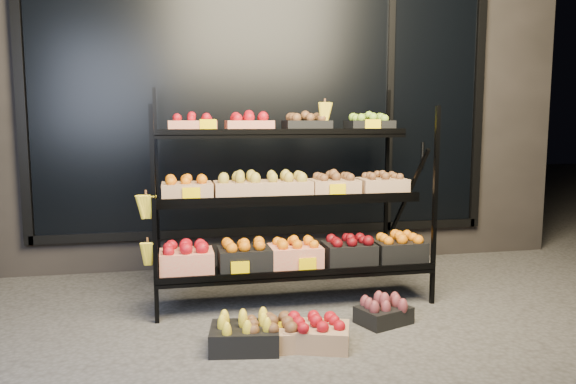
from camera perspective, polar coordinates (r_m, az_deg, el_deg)
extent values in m
plane|color=#514F4C|center=(4.02, 1.97, -12.98)|extent=(24.00, 24.00, 0.00)
cube|color=#2D2826|center=(6.33, -3.64, 10.54)|extent=(6.00, 2.00, 3.50)
cube|color=black|center=(5.32, -2.04, 9.01)|extent=(4.20, 0.04, 2.40)
cube|color=black|center=(5.40, -1.95, -3.93)|extent=(4.30, 0.06, 0.08)
cube|color=black|center=(5.37, -25.51, 8.29)|extent=(0.08, 0.06, 2.50)
cube|color=black|center=(6.05, 18.74, 8.43)|extent=(0.08, 0.06, 2.50)
cube|color=black|center=(5.63, 10.27, 8.80)|extent=(0.06, 0.06, 2.50)
cylinder|color=black|center=(5.75, 13.51, 3.70)|extent=(0.02, 0.02, 0.25)
cube|color=black|center=(3.90, -13.45, -2.40)|extent=(0.03, 0.03, 1.50)
cube|color=black|center=(4.34, 14.69, -1.45)|extent=(0.03, 0.03, 1.50)
cube|color=black|center=(4.84, -13.16, 0.45)|extent=(0.03, 0.03, 1.66)
cube|color=black|center=(5.21, 9.99, 1.00)|extent=(0.03, 0.03, 1.66)
cube|color=black|center=(4.26, 0.86, -8.04)|extent=(2.05, 0.42, 0.03)
cube|color=black|center=(4.07, 1.48, -8.29)|extent=(2.05, 0.02, 0.05)
cube|color=black|center=(4.45, 0.03, -0.81)|extent=(2.05, 0.40, 0.03)
cube|color=black|center=(4.26, 0.55, -0.69)|extent=(2.05, 0.02, 0.05)
cube|color=black|center=(4.70, -0.72, 5.75)|extent=(2.05, 0.40, 0.03)
cube|color=black|center=(4.51, -0.26, 6.13)|extent=(2.05, 0.02, 0.05)
cube|color=tan|center=(4.61, -9.71, 6.49)|extent=(0.38, 0.28, 0.11)
ellipsoid|color=#B00C1F|center=(4.61, -9.74, 7.54)|extent=(0.32, 0.24, 0.07)
cube|color=tan|center=(4.65, -3.97, 6.58)|extent=(0.38, 0.28, 0.11)
ellipsoid|color=#B00C1F|center=(4.65, -3.98, 7.63)|extent=(0.32, 0.24, 0.07)
cube|color=black|center=(4.74, 1.91, 6.61)|extent=(0.38, 0.28, 0.11)
ellipsoid|color=brown|center=(4.74, 1.92, 7.64)|extent=(0.32, 0.24, 0.07)
cube|color=black|center=(4.90, 8.25, 6.56)|extent=(0.38, 0.28, 0.11)
ellipsoid|color=#89BB2E|center=(4.90, 8.27, 7.56)|extent=(0.32, 0.24, 0.07)
cube|color=tan|center=(4.35, -10.20, 0.02)|extent=(0.38, 0.28, 0.14)
ellipsoid|color=orange|center=(4.33, -10.23, 1.33)|extent=(0.32, 0.24, 0.07)
cube|color=tan|center=(4.37, -5.02, 0.15)|extent=(0.38, 0.28, 0.14)
ellipsoid|color=gold|center=(4.36, -5.03, 1.45)|extent=(0.32, 0.24, 0.07)
cube|color=tan|center=(4.43, -0.15, 0.28)|extent=(0.38, 0.28, 0.14)
ellipsoid|color=gold|center=(4.42, -0.15, 1.56)|extent=(0.32, 0.24, 0.07)
cube|color=tan|center=(4.53, 4.68, 0.40)|extent=(0.38, 0.28, 0.14)
ellipsoid|color=brown|center=(4.52, 4.69, 1.66)|extent=(0.32, 0.24, 0.07)
cube|color=tan|center=(4.66, 9.52, 0.52)|extent=(0.38, 0.28, 0.14)
ellipsoid|color=brown|center=(4.65, 9.54, 1.74)|extent=(0.32, 0.24, 0.07)
cube|color=tan|center=(4.14, -10.25, -7.12)|extent=(0.38, 0.28, 0.18)
ellipsoid|color=#B00C1F|center=(4.11, -10.29, -5.50)|extent=(0.32, 0.24, 0.07)
cube|color=black|center=(4.17, -4.43, -6.92)|extent=(0.38, 0.28, 0.18)
ellipsoid|color=orange|center=(4.14, -4.44, -5.31)|extent=(0.32, 0.24, 0.07)
cube|color=tan|center=(4.23, 0.73, -6.68)|extent=(0.38, 0.28, 0.18)
ellipsoid|color=orange|center=(4.21, 0.74, -5.09)|extent=(0.32, 0.24, 0.07)
cube|color=black|center=(4.34, 6.21, -6.36)|extent=(0.38, 0.28, 0.18)
ellipsoid|color=#62070C|center=(4.32, 6.23, -4.81)|extent=(0.32, 0.24, 0.07)
cube|color=black|center=(4.48, 11.18, -6.03)|extent=(0.38, 0.28, 0.18)
ellipsoid|color=orange|center=(4.46, 11.22, -4.53)|extent=(0.32, 0.24, 0.07)
ellipsoid|color=yellow|center=(3.90, -14.25, -0.17)|extent=(0.14, 0.08, 0.22)
ellipsoid|color=yellow|center=(3.95, -14.10, -4.85)|extent=(0.14, 0.08, 0.22)
ellipsoid|color=yellow|center=(4.68, 3.77, 9.16)|extent=(0.14, 0.08, 0.22)
cube|color=#F1C800|center=(4.20, -9.78, -0.37)|extent=(0.13, 0.01, 0.12)
cube|color=#F1C800|center=(4.38, 5.07, 0.03)|extent=(0.13, 0.01, 0.12)
cube|color=#F1C800|center=(4.76, 8.62, 6.59)|extent=(0.13, 0.01, 0.12)
cube|color=#F1C800|center=(4.47, -8.12, 6.56)|extent=(0.13, 0.01, 0.12)
cube|color=#F1C800|center=(4.03, -4.87, -7.88)|extent=(0.13, 0.01, 0.12)
cube|color=#F1C800|center=(4.11, 2.00, -7.53)|extent=(0.13, 0.01, 0.12)
cube|color=#F1C800|center=(3.58, -0.79, -14.57)|extent=(0.13, 0.01, 0.12)
cube|color=tan|center=(3.57, -1.76, -14.62)|extent=(0.37, 0.27, 0.13)
ellipsoid|color=brown|center=(3.53, -1.77, -13.22)|extent=(0.31, 0.23, 0.07)
cube|color=black|center=(3.55, -4.44, -14.57)|extent=(0.46, 0.37, 0.14)
ellipsoid|color=yellow|center=(3.52, -4.46, -13.05)|extent=(0.38, 0.31, 0.07)
cube|color=tan|center=(3.59, 2.97, -14.43)|extent=(0.46, 0.40, 0.13)
ellipsoid|color=#B00C1F|center=(3.55, 2.98, -12.98)|extent=(0.39, 0.33, 0.07)
cube|color=black|center=(4.02, 9.68, -12.21)|extent=(0.41, 0.36, 0.12)
ellipsoid|color=brown|center=(3.99, 9.70, -11.01)|extent=(0.34, 0.30, 0.07)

